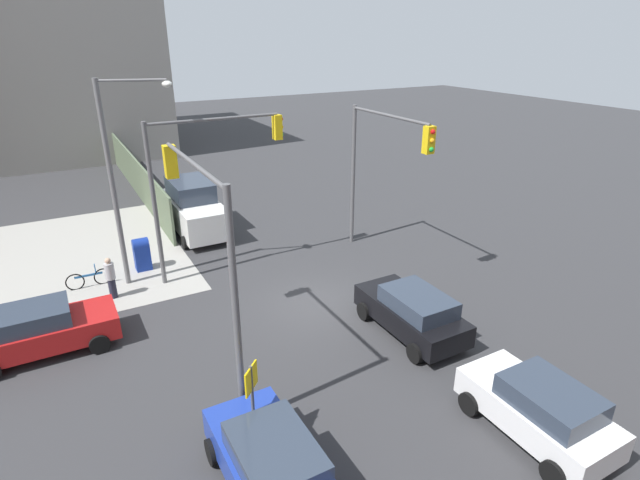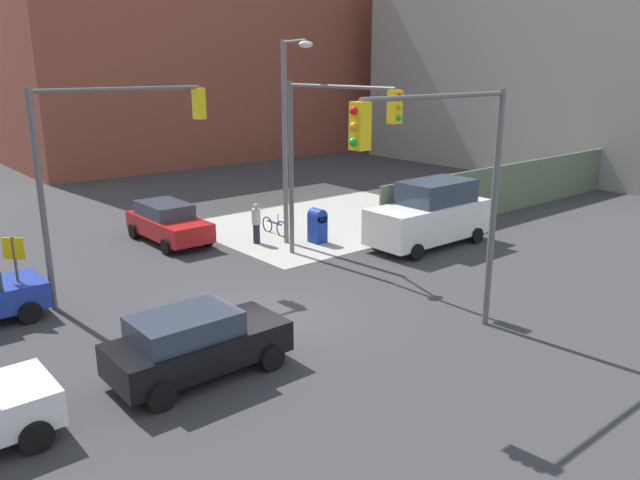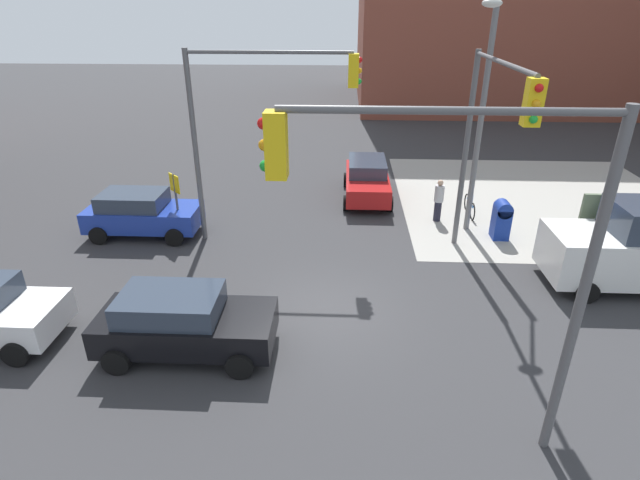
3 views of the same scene
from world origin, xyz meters
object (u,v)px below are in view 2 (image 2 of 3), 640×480
coupe_red (168,222)px  bicycle_leaning_on_fence (274,226)px  traffic_signal_se_corner (448,170)px  traffic_signal_ne_corner (328,138)px  pedestrian_crossing (256,223)px  sedan_black (196,343)px  van_white_delivery (430,214)px  street_lamp_corner (288,128)px  smokestack (338,45)px  traffic_signal_nw_corner (110,149)px  mailbox_blue (317,224)px

coupe_red → bicycle_leaning_on_fence: 4.48m
traffic_signal_se_corner → traffic_signal_ne_corner: 7.16m
traffic_signal_se_corner → coupe_red: traffic_signal_se_corner is taller
coupe_red → pedestrian_crossing: bearing=-43.0°
sedan_black → van_white_delivery: bearing=16.6°
traffic_signal_se_corner → traffic_signal_ne_corner: (2.04, 6.86, 0.01)m
traffic_signal_ne_corner → sedan_black: (-7.77, -4.34, -3.79)m
traffic_signal_se_corner → street_lamp_corner: street_lamp_corner is taller
smokestack → traffic_signal_nw_corner: smokestack is taller
pedestrian_crossing → mailbox_blue: bearing=11.0°
traffic_signal_ne_corner → traffic_signal_nw_corner: bearing=162.7°
traffic_signal_se_corner → bicycle_leaning_on_fence: traffic_signal_se_corner is taller
traffic_signal_nw_corner → sedan_black: size_ratio=1.55×
mailbox_blue → coupe_red: size_ratio=0.32×
sedan_black → bicycle_leaning_on_fence: sedan_black is taller
smokestack → pedestrian_crossing: 35.26m
street_lamp_corner → sedan_black: street_lamp_corner is taller
traffic_signal_ne_corner → van_white_delivery: bearing=-6.5°
sedan_black → coupe_red: same height
traffic_signal_se_corner → pedestrian_crossing: (1.74, 11.00, -3.75)m
bicycle_leaning_on_fence → pedestrian_crossing: bearing=-153.5°
traffic_signal_se_corner → pedestrian_crossing: size_ratio=3.88×
traffic_signal_nw_corner → mailbox_blue: bearing=3.3°
coupe_red → bicycle_leaning_on_fence: coupe_red is taller
mailbox_blue → coupe_red: bearing=139.5°
coupe_red → smokestack: bearing=37.1°
mailbox_blue → bicycle_leaning_on_fence: mailbox_blue is taller
traffic_signal_ne_corner → street_lamp_corner: 3.14m
traffic_signal_se_corner → traffic_signal_ne_corner: bearing=73.4°
traffic_signal_se_corner → bicycle_leaning_on_fence: (3.14, 11.70, -4.28)m
smokestack → van_white_delivery: 35.29m
street_lamp_corner → sedan_black: size_ratio=1.90×
mailbox_blue → pedestrian_crossing: pedestrian_crossing is taller
street_lamp_corner → mailbox_blue: (1.11, -0.45, -3.94)m
traffic_signal_se_corner → van_white_delivery: traffic_signal_se_corner is taller
sedan_black → bicycle_leaning_on_fence: size_ratio=2.40×
traffic_signal_se_corner → traffic_signal_ne_corner: same height
traffic_signal_se_corner → sedan_black: size_ratio=1.55×
smokestack → traffic_signal_se_corner: 43.89m
sedan_black → bicycle_leaning_on_fence: 12.77m
smokestack → traffic_signal_se_corner: size_ratio=2.70×
smokestack → traffic_signal_nw_corner: bearing=-141.1°
traffic_signal_nw_corner → traffic_signal_se_corner: (4.82, -9.00, -0.01)m
bicycle_leaning_on_fence → smokestack: bearing=43.9°
mailbox_blue → van_white_delivery: 4.58m
traffic_signal_ne_corner → coupe_red: 8.20m
traffic_signal_ne_corner → van_white_delivery: size_ratio=1.20×
coupe_red → traffic_signal_se_corner: bearing=-86.0°
traffic_signal_nw_corner → traffic_signal_ne_corner: 7.18m
street_lamp_corner → sedan_black: (-8.35, -7.43, -3.86)m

